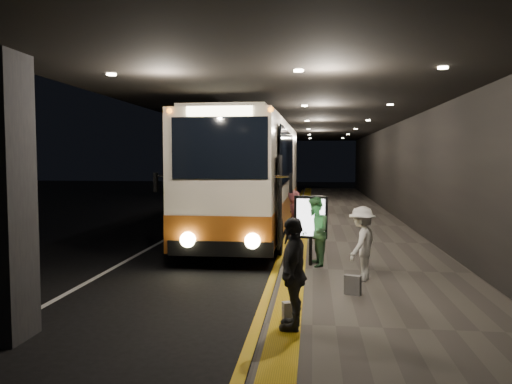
# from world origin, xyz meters

# --- Properties ---
(ground) EXTENTS (90.00, 90.00, 0.00)m
(ground) POSITION_xyz_m (0.00, 0.00, 0.00)
(ground) COLOR black
(lane_line_white) EXTENTS (0.12, 50.00, 0.01)m
(lane_line_white) POSITION_xyz_m (-1.80, 5.00, 0.01)
(lane_line_white) COLOR silver
(lane_line_white) RESTS_ON ground
(kerb_stripe_yellow) EXTENTS (0.18, 50.00, 0.01)m
(kerb_stripe_yellow) POSITION_xyz_m (2.35, 5.00, 0.01)
(kerb_stripe_yellow) COLOR gold
(kerb_stripe_yellow) RESTS_ON ground
(sidewalk) EXTENTS (4.50, 50.00, 0.15)m
(sidewalk) POSITION_xyz_m (4.75, 5.00, 0.07)
(sidewalk) COLOR #514C44
(sidewalk) RESTS_ON ground
(tactile_strip) EXTENTS (0.50, 50.00, 0.01)m
(tactile_strip) POSITION_xyz_m (2.85, 5.00, 0.16)
(tactile_strip) COLOR gold
(tactile_strip) RESTS_ON sidewalk
(terminal_wall) EXTENTS (0.10, 50.00, 6.00)m
(terminal_wall) POSITION_xyz_m (7.00, 5.00, 3.00)
(terminal_wall) COLOR black
(terminal_wall) RESTS_ON ground
(support_columns) EXTENTS (0.80, 24.80, 4.40)m
(support_columns) POSITION_xyz_m (-1.50, 4.00, 2.20)
(support_columns) COLOR black
(support_columns) RESTS_ON ground
(canopy) EXTENTS (9.00, 50.00, 0.40)m
(canopy) POSITION_xyz_m (2.50, 5.00, 4.60)
(canopy) COLOR black
(canopy) RESTS_ON support_columns
(coach_main) EXTENTS (2.87, 13.14, 4.08)m
(coach_main) POSITION_xyz_m (1.01, 3.28, 1.96)
(coach_main) COLOR beige
(coach_main) RESTS_ON ground
(coach_second) EXTENTS (2.71, 11.37, 3.55)m
(coach_second) POSITION_xyz_m (0.98, 16.58, 1.70)
(coach_second) COLOR beige
(coach_second) RESTS_ON ground
(passenger_boarding) EXTENTS (0.57, 0.74, 1.80)m
(passenger_boarding) POSITION_xyz_m (2.80, -1.71, 1.05)
(passenger_boarding) COLOR #C75C67
(passenger_boarding) RESTS_ON sidewalk
(passenger_waiting_green) EXTENTS (0.67, 0.92, 1.71)m
(passenger_waiting_green) POSITION_xyz_m (3.33, -2.82, 1.01)
(passenger_waiting_green) COLOR #457C4B
(passenger_waiting_green) RESTS_ON sidewalk
(passenger_waiting_white) EXTENTS (0.89, 1.16, 1.62)m
(passenger_waiting_white) POSITION_xyz_m (4.34, -4.19, 0.96)
(passenger_waiting_white) COLOR white
(passenger_waiting_white) RESTS_ON sidewalk
(passenger_waiting_grey) EXTENTS (0.57, 1.05, 1.75)m
(passenger_waiting_grey) POSITION_xyz_m (2.98, -7.44, 1.03)
(passenger_waiting_grey) COLOR #494B4E
(passenger_waiting_grey) RESTS_ON sidewalk
(bag_polka) EXTENTS (0.34, 0.24, 0.38)m
(bag_polka) POSITION_xyz_m (4.06, -5.37, 0.34)
(bag_polka) COLOR black
(bag_polka) RESTS_ON sidewalk
(bag_plain) EXTENTS (0.29, 0.23, 0.32)m
(bag_plain) POSITION_xyz_m (2.93, -7.11, 0.31)
(bag_plain) COLOR silver
(bag_plain) RESTS_ON sidewalk
(info_sign) EXTENTS (0.82, 0.21, 1.73)m
(info_sign) POSITION_xyz_m (3.22, -2.76, 1.32)
(info_sign) COLOR black
(info_sign) RESTS_ON sidewalk
(stanchion_post) EXTENTS (0.05, 0.05, 1.20)m
(stanchion_post) POSITION_xyz_m (2.75, -1.54, 0.75)
(stanchion_post) COLOR black
(stanchion_post) RESTS_ON sidewalk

